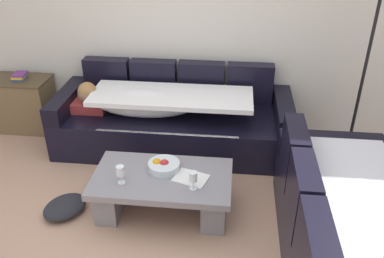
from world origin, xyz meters
TOP-DOWN VIEW (x-y plane):
  - ground_plane at (0.00, 0.00)m, footprint 14.00×14.00m
  - back_wall at (0.00, 2.15)m, footprint 9.00×0.10m
  - couch_along_wall at (-0.02, 1.63)m, footprint 2.55×0.92m
  - couch_near_window at (1.56, 0.00)m, footprint 0.92×2.03m
  - coffee_table at (0.10, 0.50)m, footprint 1.20×0.68m
  - fruit_bowl at (0.10, 0.60)m, footprint 0.28×0.28m
  - wine_glass_near_left at (-0.22, 0.37)m, footprint 0.07×0.07m
  - wine_glass_near_right at (0.39, 0.35)m, footprint 0.07×0.07m
  - open_magazine at (0.35, 0.49)m, footprint 0.33×0.29m
  - side_cabinet at (-1.84, 1.85)m, footprint 0.72×0.44m
  - book_stack_on_cabinet at (-1.80, 1.86)m, footprint 0.17×0.20m
  - floor_lamp at (1.88, 1.54)m, footprint 0.33×0.31m
  - crumpled_garment at (-0.77, 0.38)m, footprint 0.48×0.51m

SIDE VIEW (x-z plane):
  - ground_plane at x=0.00m, z-range 0.00..0.00m
  - crumpled_garment at x=-0.77m, z-range 0.00..0.12m
  - coffee_table at x=0.10m, z-range 0.05..0.43m
  - side_cabinet at x=-1.84m, z-range 0.00..0.64m
  - couch_along_wall at x=-0.02m, z-range -0.11..0.77m
  - couch_near_window at x=1.56m, z-range -0.10..0.78m
  - open_magazine at x=0.35m, z-range 0.38..0.39m
  - fruit_bowl at x=0.10m, z-range 0.37..0.47m
  - wine_glass_near_left at x=-0.22m, z-range 0.41..0.58m
  - wine_glass_near_right at x=0.39m, z-range 0.41..0.58m
  - book_stack_on_cabinet at x=-1.80m, z-range 0.64..0.71m
  - floor_lamp at x=1.88m, z-range 0.14..2.09m
  - back_wall at x=0.00m, z-range 0.00..2.70m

